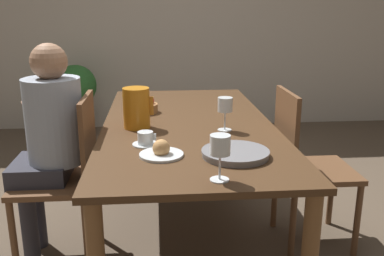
% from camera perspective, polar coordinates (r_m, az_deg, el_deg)
% --- Properties ---
extents(ground_plane, '(20.00, 20.00, 0.00)m').
position_cam_1_polar(ground_plane, '(2.76, -0.53, -13.92)').
color(ground_plane, brown).
extents(wall_back, '(10.00, 0.06, 2.60)m').
position_cam_1_polar(wall_back, '(4.97, -2.90, 15.08)').
color(wall_back, beige).
rests_on(wall_back, ground_plane).
extents(dining_table, '(0.97, 1.96, 0.72)m').
position_cam_1_polar(dining_table, '(2.50, -0.57, -1.13)').
color(dining_table, '#472D19').
rests_on(dining_table, ground_plane).
extents(chair_person_side, '(0.42, 0.42, 0.92)m').
position_cam_1_polar(chair_person_side, '(2.43, -16.30, -5.92)').
color(chair_person_side, brown).
rests_on(chair_person_side, ground_plane).
extents(chair_opposite, '(0.42, 0.42, 0.92)m').
position_cam_1_polar(chair_opposite, '(2.57, 14.82, -4.61)').
color(chair_opposite, brown).
rests_on(chair_opposite, ground_plane).
extents(person_seated, '(0.39, 0.41, 1.20)m').
position_cam_1_polar(person_seated, '(2.42, -18.53, -0.79)').
color(person_seated, '#33333D').
rests_on(person_seated, ground_plane).
extents(red_pitcher, '(0.17, 0.15, 0.22)m').
position_cam_1_polar(red_pitcher, '(2.37, -7.41, 2.68)').
color(red_pitcher, orange).
rests_on(red_pitcher, dining_table).
extents(wine_glass_water, '(0.08, 0.08, 0.18)m').
position_cam_1_polar(wine_glass_water, '(2.29, 4.44, 2.92)').
color(wine_glass_water, white).
rests_on(wine_glass_water, dining_table).
extents(wine_glass_juice, '(0.08, 0.08, 0.18)m').
position_cam_1_polar(wine_glass_juice, '(1.63, 3.77, -2.63)').
color(wine_glass_juice, white).
rests_on(wine_glass_juice, dining_table).
extents(teacup_near_person, '(0.13, 0.13, 0.07)m').
position_cam_1_polar(teacup_near_person, '(2.08, -6.21, -1.51)').
color(teacup_near_person, silver).
rests_on(teacup_near_person, dining_table).
extents(serving_tray, '(0.31, 0.31, 0.03)m').
position_cam_1_polar(serving_tray, '(1.93, 5.80, -3.37)').
color(serving_tray, gray).
rests_on(serving_tray, dining_table).
extents(bread_plate, '(0.20, 0.20, 0.08)m').
position_cam_1_polar(bread_plate, '(1.93, -4.11, -3.12)').
color(bread_plate, silver).
rests_on(bread_plate, dining_table).
extents(fruit_bowl, '(0.18, 0.18, 0.10)m').
position_cam_1_polar(fruit_bowl, '(2.73, -6.48, 2.82)').
color(fruit_bowl, '#9E6B3D').
rests_on(fruit_bowl, dining_table).
extents(potted_plant, '(0.44, 0.44, 0.78)m').
position_cam_1_polar(potted_plant, '(4.76, -15.16, 4.44)').
color(potted_plant, '#A8603D').
rests_on(potted_plant, ground_plane).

